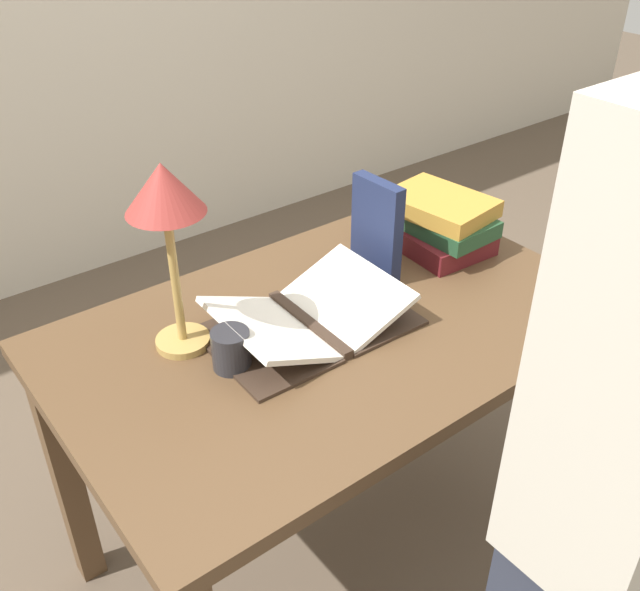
{
  "coord_description": "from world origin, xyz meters",
  "views": [
    {
      "loc": [
        -0.8,
        -0.98,
        1.64
      ],
      "look_at": [
        -0.03,
        0.01,
        0.82
      ],
      "focal_mm": 40.0,
      "sensor_mm": 36.0,
      "label": 1
    }
  ],
  "objects_px": {
    "open_book": "(309,318)",
    "book_stack_tall": "(438,222)",
    "coffee_mug": "(232,349)",
    "person_reader": "(621,511)",
    "book_standing_upright": "(377,229)",
    "reading_lamp": "(165,205)"
  },
  "relations": [
    {
      "from": "open_book",
      "to": "book_stack_tall",
      "type": "xyz_separation_m",
      "value": [
        0.48,
        0.09,
        0.04
      ]
    },
    {
      "from": "coffee_mug",
      "to": "person_reader",
      "type": "height_order",
      "value": "person_reader"
    },
    {
      "from": "open_book",
      "to": "book_standing_upright",
      "type": "xyz_separation_m",
      "value": [
        0.26,
        0.08,
        0.1
      ]
    },
    {
      "from": "book_stack_tall",
      "to": "book_standing_upright",
      "type": "xyz_separation_m",
      "value": [
        -0.22,
        -0.01,
        0.05
      ]
    },
    {
      "from": "person_reader",
      "to": "coffee_mug",
      "type": "bearing_deg",
      "value": -71.24
    },
    {
      "from": "open_book",
      "to": "reading_lamp",
      "type": "relative_size",
      "value": 1.1
    },
    {
      "from": "reading_lamp",
      "to": "person_reader",
      "type": "bearing_deg",
      "value": -71.2
    },
    {
      "from": "open_book",
      "to": "book_stack_tall",
      "type": "height_order",
      "value": "book_stack_tall"
    },
    {
      "from": "book_stack_tall",
      "to": "person_reader",
      "type": "distance_m",
      "value": 0.91
    },
    {
      "from": "person_reader",
      "to": "book_standing_upright",
      "type": "bearing_deg",
      "value": -105.41
    },
    {
      "from": "reading_lamp",
      "to": "coffee_mug",
      "type": "xyz_separation_m",
      "value": [
        0.04,
        -0.13,
        -0.28
      ]
    },
    {
      "from": "open_book",
      "to": "book_stack_tall",
      "type": "distance_m",
      "value": 0.49
    },
    {
      "from": "open_book",
      "to": "reading_lamp",
      "type": "height_order",
      "value": "reading_lamp"
    },
    {
      "from": "open_book",
      "to": "book_standing_upright",
      "type": "distance_m",
      "value": 0.29
    },
    {
      "from": "book_standing_upright",
      "to": "person_reader",
      "type": "height_order",
      "value": "person_reader"
    },
    {
      "from": "book_stack_tall",
      "to": "person_reader",
      "type": "relative_size",
      "value": 0.17
    },
    {
      "from": "coffee_mug",
      "to": "person_reader",
      "type": "bearing_deg",
      "value": -71.24
    },
    {
      "from": "book_stack_tall",
      "to": "book_standing_upright",
      "type": "relative_size",
      "value": 1.15
    },
    {
      "from": "book_stack_tall",
      "to": "reading_lamp",
      "type": "xyz_separation_m",
      "value": [
        -0.72,
        0.02,
        0.25
      ]
    },
    {
      "from": "book_standing_upright",
      "to": "book_stack_tall",
      "type": "bearing_deg",
      "value": -0.35
    },
    {
      "from": "book_stack_tall",
      "to": "book_standing_upright",
      "type": "bearing_deg",
      "value": -178.06
    },
    {
      "from": "book_stack_tall",
      "to": "person_reader",
      "type": "xyz_separation_m",
      "value": [
        -0.44,
        -0.8,
        -0.01
      ]
    }
  ]
}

